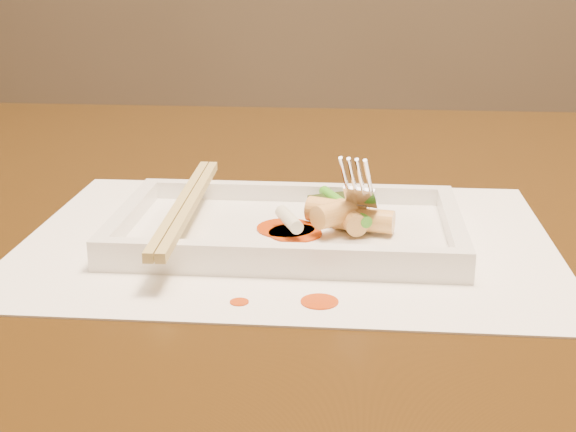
# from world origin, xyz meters

# --- Properties ---
(table) EXTENTS (1.40, 0.90, 0.75)m
(table) POSITION_xyz_m (0.00, 0.00, 0.65)
(table) COLOR black
(table) RESTS_ON ground
(placemat) EXTENTS (0.40, 0.30, 0.00)m
(placemat) POSITION_xyz_m (-0.03, -0.09, 0.75)
(placemat) COLOR white
(placemat) RESTS_ON table
(sauce_splatter_a) EXTENTS (0.02, 0.02, 0.00)m
(sauce_splatter_a) POSITION_xyz_m (0.00, -0.21, 0.75)
(sauce_splatter_a) COLOR #BB3605
(sauce_splatter_a) RESTS_ON placemat
(sauce_splatter_b) EXTENTS (0.01, 0.01, 0.00)m
(sauce_splatter_b) POSITION_xyz_m (-0.05, -0.21, 0.75)
(sauce_splatter_b) COLOR #BB3605
(sauce_splatter_b) RESTS_ON placemat
(plate_base) EXTENTS (0.26, 0.16, 0.01)m
(plate_base) POSITION_xyz_m (-0.03, -0.09, 0.76)
(plate_base) COLOR white
(plate_base) RESTS_ON placemat
(plate_rim_far) EXTENTS (0.26, 0.01, 0.01)m
(plate_rim_far) POSITION_xyz_m (-0.03, -0.02, 0.77)
(plate_rim_far) COLOR white
(plate_rim_far) RESTS_ON plate_base
(plate_rim_near) EXTENTS (0.26, 0.01, 0.01)m
(plate_rim_near) POSITION_xyz_m (-0.03, -0.17, 0.77)
(plate_rim_near) COLOR white
(plate_rim_near) RESTS_ON plate_base
(plate_rim_left) EXTENTS (0.01, 0.14, 0.01)m
(plate_rim_left) POSITION_xyz_m (-0.15, -0.09, 0.77)
(plate_rim_left) COLOR white
(plate_rim_left) RESTS_ON plate_base
(plate_rim_right) EXTENTS (0.01, 0.14, 0.01)m
(plate_rim_right) POSITION_xyz_m (0.10, -0.09, 0.77)
(plate_rim_right) COLOR white
(plate_rim_right) RESTS_ON plate_base
(veg_piece) EXTENTS (0.05, 0.04, 0.01)m
(veg_piece) POSITION_xyz_m (0.01, -0.05, 0.77)
(veg_piece) COLOR black
(veg_piece) RESTS_ON plate_base
(scallion_white) EXTENTS (0.02, 0.04, 0.01)m
(scallion_white) POSITION_xyz_m (-0.02, -0.11, 0.77)
(scallion_white) COLOR #EAEACC
(scallion_white) RESTS_ON plate_base
(scallion_green) EXTENTS (0.04, 0.08, 0.01)m
(scallion_green) POSITION_xyz_m (0.02, -0.07, 0.77)
(scallion_green) COLOR #329317
(scallion_green) RESTS_ON plate_base
(chopstick_a) EXTENTS (0.01, 0.23, 0.01)m
(chopstick_a) POSITION_xyz_m (-0.11, -0.09, 0.78)
(chopstick_a) COLOR tan
(chopstick_a) RESTS_ON plate_rim_near
(chopstick_b) EXTENTS (0.01, 0.23, 0.01)m
(chopstick_b) POSITION_xyz_m (-0.10, -0.09, 0.78)
(chopstick_b) COLOR tan
(chopstick_b) RESTS_ON plate_rim_near
(fork) EXTENTS (0.09, 0.10, 0.14)m
(fork) POSITION_xyz_m (0.04, -0.07, 0.83)
(fork) COLOR silver
(fork) RESTS_ON plate_base
(sauce_blob_0) EXTENTS (0.04, 0.04, 0.00)m
(sauce_blob_0) POSITION_xyz_m (-0.02, -0.10, 0.76)
(sauce_blob_0) COLOR #BB3605
(sauce_blob_0) RESTS_ON plate_base
(sauce_blob_1) EXTENTS (0.04, 0.04, 0.00)m
(sauce_blob_1) POSITION_xyz_m (-0.03, -0.09, 0.76)
(sauce_blob_1) COLOR #BB3605
(sauce_blob_1) RESTS_ON plate_base
(rice_cake_0) EXTENTS (0.03, 0.05, 0.02)m
(rice_cake_0) POSITION_xyz_m (0.02, -0.09, 0.77)
(rice_cake_0) COLOR #ECC46E
(rice_cake_0) RESTS_ON plate_base
(rice_cake_1) EXTENTS (0.05, 0.03, 0.02)m
(rice_cake_1) POSITION_xyz_m (0.01, -0.08, 0.77)
(rice_cake_1) COLOR #ECC46E
(rice_cake_1) RESTS_ON plate_base
(rice_cake_2) EXTENTS (0.04, 0.04, 0.02)m
(rice_cake_2) POSITION_xyz_m (0.01, -0.10, 0.78)
(rice_cake_2) COLOR #ECC46E
(rice_cake_2) RESTS_ON plate_base
(rice_cake_3) EXTENTS (0.05, 0.03, 0.02)m
(rice_cake_3) POSITION_xyz_m (0.03, -0.10, 0.77)
(rice_cake_3) COLOR #ECC46E
(rice_cake_3) RESTS_ON plate_base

